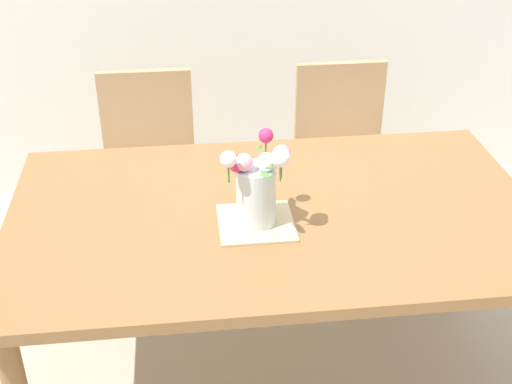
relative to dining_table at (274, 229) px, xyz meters
name	(u,v)px	position (x,y,z in m)	size (l,w,h in m)	color
ground_plane	(272,371)	(0.00, 0.00, -0.67)	(12.00, 12.00, 0.00)	#B7AD99
dining_table	(274,229)	(0.00, 0.00, 0.00)	(1.79, 1.06, 0.75)	olive
chair_left	(149,158)	(-0.45, 0.87, -0.15)	(0.42, 0.42, 0.90)	tan
chair_right	(342,148)	(0.45, 0.87, -0.15)	(0.42, 0.42, 0.90)	tan
placemat	(256,223)	(-0.07, -0.08, 0.08)	(0.24, 0.24, 0.01)	#CCB789
flower_vase	(257,185)	(-0.07, -0.08, 0.23)	(0.21, 0.23, 0.30)	silver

